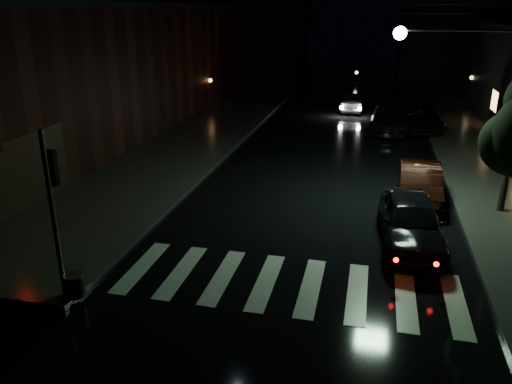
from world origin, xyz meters
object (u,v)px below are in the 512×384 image
Objects in this scene: parked_car_b at (420,183)px; parked_car_a at (411,221)px; parked_car_d at (419,118)px; oncoming_car at (353,102)px; parked_car_c at (389,118)px.

parked_car_a is at bearing -96.12° from parked_car_b.
oncoming_car is (-4.13, 4.97, -0.06)m from parked_car_d.
parked_car_a is 0.86× the size of parked_car_c.
parked_car_a is 3.98m from parked_car_b.
parked_car_d is at bearing 81.80° from parked_car_a.
parked_car_d is (1.79, 0.49, -0.05)m from parked_car_c.
parked_car_b reaches higher than oncoming_car.
parked_car_a is at bearing 99.36° from oncoming_car.
parked_car_b is at bearing 102.74° from oncoming_car.
parked_car_a is 16.36m from parked_car_d.
parked_car_a is at bearing -86.15° from parked_car_c.
parked_car_c is at bearing -167.42° from parked_car_d.
parked_car_b is at bearing -83.07° from parked_car_c.
parked_car_d is at bearing 87.73° from parked_car_b.
parked_car_d is 1.30× the size of oncoming_car.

